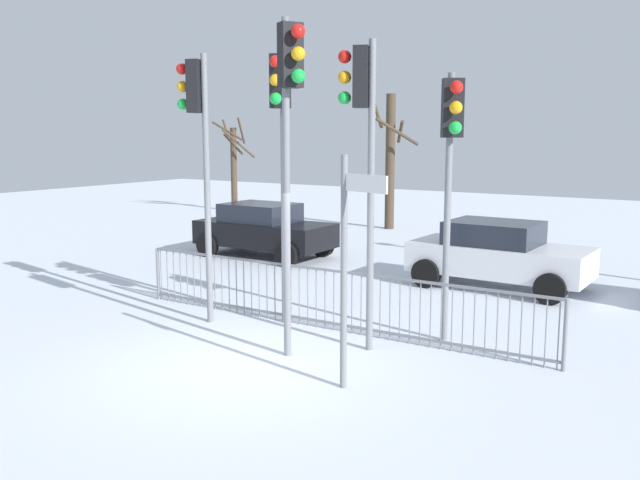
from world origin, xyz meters
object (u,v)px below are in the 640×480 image
object	(u,v)px
traffic_light_foreground_right	(362,127)
traffic_light_mid_right	(198,129)
traffic_light_mid_left	(451,147)
car_white_mid	(498,254)
car_black_far	(264,229)
traffic_light_rear_left	(281,125)
bare_tree_left	(390,158)
direction_sign_post	(347,261)
traffic_light_foreground_left	(290,113)
bare_tree_centre	(234,163)

from	to	relation	value
traffic_light_foreground_right	traffic_light_mid_right	bearing A→B (deg)	70.23
traffic_light_mid_left	traffic_light_mid_right	xyz separation A→B (m)	(-4.20, -1.15, 0.30)
traffic_light_mid_left	traffic_light_mid_right	distance (m)	4.37
car_white_mid	car_black_far	bearing A→B (deg)	178.89
traffic_light_rear_left	car_black_far	xyz separation A→B (m)	(-4.37, 5.23, -2.74)
traffic_light_mid_left	bare_tree_left	distance (m)	13.38
traffic_light_mid_left	traffic_light_mid_right	world-z (taller)	traffic_light_mid_right
traffic_light_mid_right	traffic_light_rear_left	bearing A→B (deg)	-82.18
traffic_light_mid_left	car_white_mid	world-z (taller)	traffic_light_mid_left
traffic_light_mid_right	direction_sign_post	distance (m)	4.46
traffic_light_rear_left	car_black_far	size ratio (longest dim) A/B	1.26
car_black_far	traffic_light_mid_left	bearing A→B (deg)	-32.71
traffic_light_foreground_left	traffic_light_foreground_right	world-z (taller)	traffic_light_foreground_left
traffic_light_mid_left	direction_sign_post	distance (m)	2.99
traffic_light_mid_left	car_white_mid	bearing A→B (deg)	-115.40
traffic_light_foreground_left	car_black_far	distance (m)	9.13
traffic_light_foreground_right	traffic_light_rear_left	bearing A→B (deg)	53.23
traffic_light_rear_left	traffic_light_foreground_right	xyz separation A→B (m)	(1.86, -0.49, -0.03)
direction_sign_post	traffic_light_foreground_right	bearing A→B (deg)	128.74
traffic_light_mid_left	traffic_light_mid_right	bearing A→B (deg)	-17.43
traffic_light_rear_left	bare_tree_left	world-z (taller)	traffic_light_rear_left
traffic_light_foreground_right	car_black_far	xyz separation A→B (m)	(-6.23, 5.72, -2.71)
car_black_far	traffic_light_foreground_right	bearing A→B (deg)	-42.35
traffic_light_rear_left	direction_sign_post	bearing A→B (deg)	122.55
traffic_light_mid_right	bare_tree_left	distance (m)	12.96
traffic_light_foreground_left	traffic_light_mid_left	size ratio (longest dim) A/B	1.16
traffic_light_foreground_right	car_white_mid	bearing A→B (deg)	-26.74
traffic_light_foreground_right	direction_sign_post	distance (m)	2.44
car_white_mid	bare_tree_left	bearing A→B (deg)	132.81
traffic_light_mid_right	car_black_far	distance (m)	7.11
car_white_mid	bare_tree_centre	size ratio (longest dim) A/B	0.95
traffic_light_mid_left	direction_sign_post	size ratio (longest dim) A/B	1.39
traffic_light_foreground_left	bare_tree_centre	size ratio (longest dim) A/B	1.24
traffic_light_foreground_left	traffic_light_foreground_right	distance (m)	1.16
traffic_light_rear_left	bare_tree_left	distance (m)	12.71
traffic_light_rear_left	car_white_mid	size ratio (longest dim) A/B	1.25
traffic_light_rear_left	car_white_mid	world-z (taller)	traffic_light_rear_left
traffic_light_mid_right	bare_tree_centre	distance (m)	17.83
car_black_far	direction_sign_post	bearing A→B (deg)	-46.42
car_black_far	car_white_mid	distance (m)	6.69
traffic_light_mid_right	car_black_far	xyz separation A→B (m)	(-3.04, 5.84, -2.69)
traffic_light_mid_left	car_black_far	xyz separation A→B (m)	(-7.24, 4.69, -2.39)
traffic_light_foreground_left	bare_tree_centre	world-z (taller)	traffic_light_foreground_left
traffic_light_rear_left	direction_sign_post	world-z (taller)	traffic_light_rear_left
traffic_light_mid_left	bare_tree_centre	xyz separation A→B (m)	(-15.07, 12.91, -1.08)
car_white_mid	traffic_light_foreground_right	bearing A→B (deg)	-93.11
traffic_light_rear_left	car_black_far	world-z (taller)	traffic_light_rear_left
traffic_light_foreground_right	traffic_light_foreground_left	bearing A→B (deg)	121.99
traffic_light_foreground_left	traffic_light_rear_left	xyz separation A→B (m)	(-1.18, 1.42, -0.16)
direction_sign_post	car_white_mid	distance (m)	7.04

